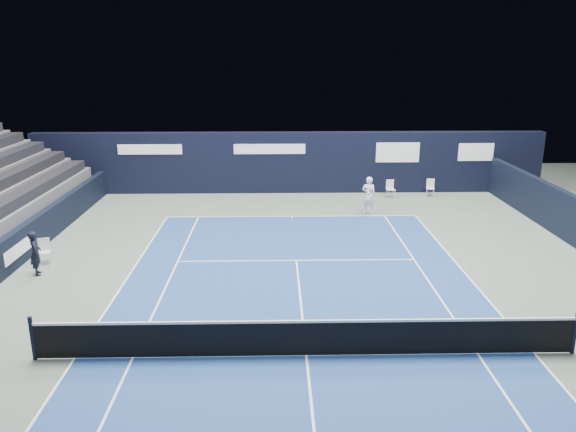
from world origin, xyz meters
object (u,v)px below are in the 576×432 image
object	(u,v)px
folding_chair_back_a	(390,186)
line_judge_chair	(44,249)
folding_chair_back_b	(430,186)
tennis_net	(307,337)
tennis_player	(369,195)

from	to	relation	value
folding_chair_back_a	line_judge_chair	bearing A→B (deg)	-153.55
folding_chair_back_b	tennis_net	world-z (taller)	tennis_net
line_judge_chair	folding_chair_back_b	bearing A→B (deg)	15.44
folding_chair_back_a	tennis_player	world-z (taller)	tennis_player
folding_chair_back_a	folding_chair_back_b	world-z (taller)	folding_chair_back_a
folding_chair_back_b	line_judge_chair	bearing A→B (deg)	-137.95
tennis_net	tennis_player	distance (m)	12.78
folding_chair_back_a	folding_chair_back_b	bearing A→B (deg)	-1.90
tennis_player	folding_chair_back_a	bearing A→B (deg)	62.36
tennis_player	tennis_net	bearing A→B (deg)	-105.65
folding_chair_back_b	tennis_net	size ratio (longest dim) A/B	0.07
tennis_net	tennis_player	bearing A→B (deg)	74.35
folding_chair_back_a	tennis_net	xyz separation A→B (m)	(-5.02, -15.30, -0.08)
line_judge_chair	tennis_net	size ratio (longest dim) A/B	0.07
line_judge_chair	tennis_player	xyz separation A→B (m)	(12.09, 5.90, 0.35)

